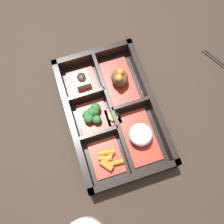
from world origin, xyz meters
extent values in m
plane|color=black|center=(0.00, 0.00, 0.00)|extent=(3.00, 3.00, 0.00)
cube|color=black|center=(0.00, 0.00, 0.01)|extent=(0.34, 0.21, 0.01)
cube|color=black|center=(0.00, -0.10, 0.02)|extent=(0.34, 0.01, 0.05)
cube|color=black|center=(0.00, 0.10, 0.02)|extent=(0.34, 0.01, 0.05)
cube|color=black|center=(-0.16, 0.00, 0.02)|extent=(0.01, 0.21, 0.05)
cube|color=black|center=(0.16, 0.00, 0.02)|extent=(0.01, 0.21, 0.05)
cube|color=black|center=(0.00, 0.00, 0.02)|extent=(0.31, 0.01, 0.05)
cube|color=black|center=(-0.06, -0.05, 0.02)|extent=(0.01, 0.09, 0.05)
cube|color=black|center=(0.05, -0.05, 0.02)|extent=(0.01, 0.09, 0.05)
cube|color=black|center=(0.00, 0.05, 0.02)|extent=(0.01, 0.09, 0.05)
cube|color=maroon|center=(-0.08, 0.04, 0.01)|extent=(0.13, 0.07, 0.01)
ellipsoid|color=brown|center=(-0.08, 0.04, 0.03)|extent=(0.05, 0.04, 0.04)
sphere|color=orange|center=(-0.07, 0.04, 0.06)|extent=(0.02, 0.02, 0.02)
sphere|color=orange|center=(-0.08, 0.05, 0.06)|extent=(0.02, 0.02, 0.02)
cube|color=maroon|center=(0.08, 0.04, 0.01)|extent=(0.13, 0.07, 0.01)
ellipsoid|color=silver|center=(0.08, 0.04, 0.03)|extent=(0.06, 0.06, 0.04)
cube|color=maroon|center=(-0.10, -0.05, 0.01)|extent=(0.08, 0.07, 0.01)
cube|color=beige|center=(-0.10, -0.05, 0.03)|extent=(0.04, 0.04, 0.02)
ellipsoid|color=black|center=(-0.10, -0.05, 0.04)|extent=(0.03, 0.02, 0.01)
cube|color=maroon|center=(-0.01, -0.05, 0.01)|extent=(0.08, 0.07, 0.01)
sphere|color=#265B28|center=(-0.01, -0.04, 0.03)|extent=(0.02, 0.02, 0.02)
sphere|color=#265B28|center=(0.00, -0.06, 0.03)|extent=(0.02, 0.02, 0.02)
sphere|color=#265B28|center=(-0.01, -0.05, 0.03)|extent=(0.02, 0.02, 0.02)
sphere|color=#265B28|center=(-0.01, -0.06, 0.03)|extent=(0.02, 0.02, 0.02)
sphere|color=#265B28|center=(-0.02, -0.04, 0.03)|extent=(0.02, 0.02, 0.02)
sphere|color=#265B28|center=(0.01, -0.04, 0.03)|extent=(0.02, 0.02, 0.02)
cube|color=maroon|center=(0.10, -0.05, 0.01)|extent=(0.09, 0.07, 0.01)
cylinder|color=#D1661E|center=(0.12, -0.05, 0.02)|extent=(0.03, 0.03, 0.01)
cylinder|color=#D1661E|center=(0.12, -0.03, 0.02)|extent=(0.01, 0.04, 0.01)
cylinder|color=#D1661E|center=(0.09, -0.04, 0.02)|extent=(0.02, 0.04, 0.01)
cylinder|color=#D1661E|center=(0.10, -0.04, 0.02)|extent=(0.03, 0.03, 0.01)
cylinder|color=#D1661E|center=(0.10, -0.05, 0.02)|extent=(0.02, 0.03, 0.01)
cube|color=maroon|center=(0.01, 0.00, 0.01)|extent=(0.04, 0.03, 0.01)
cylinder|color=#75A84C|center=(0.00, 0.01, 0.02)|extent=(0.02, 0.02, 0.01)
cylinder|color=#75A84C|center=(0.01, 0.00, 0.02)|extent=(0.02, 0.02, 0.01)
camera|label=1|loc=(0.20, -0.06, 0.62)|focal=42.00mm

